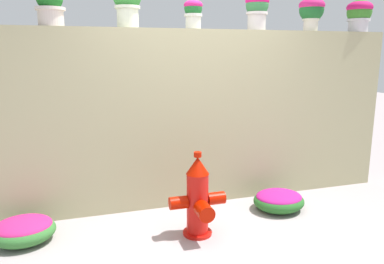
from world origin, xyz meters
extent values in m
plane|color=#A09494|center=(0.00, 0.00, 0.00)|extent=(24.00, 24.00, 0.00)
cube|color=tan|center=(0.00, 1.03, 1.03)|extent=(5.11, 0.28, 2.06)
cylinder|color=beige|center=(-1.51, 1.03, 2.15)|extent=(0.25, 0.25, 0.19)
cylinder|color=beige|center=(-1.51, 1.03, 2.23)|extent=(0.30, 0.30, 0.03)
cylinder|color=beige|center=(-0.72, 1.07, 2.18)|extent=(0.23, 0.23, 0.23)
cylinder|color=beige|center=(-0.72, 1.07, 2.28)|extent=(0.27, 0.27, 0.03)
cylinder|color=beige|center=(0.01, 1.04, 2.14)|extent=(0.17, 0.17, 0.17)
cylinder|color=beige|center=(0.01, 1.04, 2.21)|extent=(0.21, 0.21, 0.03)
sphere|color=#1C5F26|center=(0.01, 1.04, 2.29)|extent=(0.20, 0.20, 0.20)
ellipsoid|color=#C11B65|center=(0.01, 1.04, 2.32)|extent=(0.21, 0.21, 0.11)
cylinder|color=beige|center=(0.80, 1.02, 2.17)|extent=(0.22, 0.22, 0.21)
cylinder|color=beige|center=(0.80, 1.02, 2.26)|extent=(0.25, 0.25, 0.03)
sphere|color=#2F703B|center=(0.80, 1.02, 2.35)|extent=(0.27, 0.27, 0.27)
ellipsoid|color=#CB1361|center=(0.80, 1.02, 2.40)|extent=(0.28, 0.28, 0.15)
cylinder|color=beige|center=(1.55, 1.03, 2.14)|extent=(0.17, 0.17, 0.16)
cylinder|color=beige|center=(1.55, 1.03, 2.21)|extent=(0.21, 0.21, 0.03)
sphere|color=#1C5C28|center=(1.55, 1.03, 2.32)|extent=(0.30, 0.30, 0.30)
ellipsoid|color=#CA206A|center=(1.55, 1.03, 2.37)|extent=(0.32, 0.32, 0.17)
cylinder|color=silver|center=(2.25, 1.00, 2.14)|extent=(0.24, 0.24, 0.17)
cylinder|color=silver|center=(2.25, 1.00, 2.21)|extent=(0.29, 0.29, 0.03)
sphere|color=#387C29|center=(2.25, 1.00, 2.31)|extent=(0.31, 0.31, 0.31)
ellipsoid|color=#CA1760|center=(2.25, 1.00, 2.37)|extent=(0.32, 0.32, 0.17)
cylinder|color=red|center=(-0.22, 0.14, 0.01)|extent=(0.29, 0.29, 0.03)
cylinder|color=red|center=(-0.22, 0.14, 0.32)|extent=(0.22, 0.22, 0.64)
cone|color=#B81100|center=(-0.22, 0.14, 0.72)|extent=(0.23, 0.23, 0.17)
cylinder|color=#B81100|center=(-0.22, 0.14, 0.83)|extent=(0.08, 0.08, 0.05)
cylinder|color=#B81100|center=(-0.42, 0.14, 0.36)|extent=(0.18, 0.13, 0.13)
cylinder|color=#B81100|center=(-0.03, 0.14, 0.36)|extent=(0.18, 0.13, 0.13)
cylinder|color=#B81100|center=(-0.22, -0.06, 0.33)|extent=(0.16, 0.19, 0.16)
ellipsoid|color=#347231|center=(-1.88, 0.49, 0.11)|extent=(0.60, 0.54, 0.25)
ellipsoid|color=#C32068|center=(-1.88, 0.49, 0.17)|extent=(0.54, 0.48, 0.14)
ellipsoid|color=#266225|center=(0.87, 0.44, 0.11)|extent=(0.60, 0.54, 0.23)
ellipsoid|color=#A91A76|center=(0.87, 0.44, 0.16)|extent=(0.54, 0.48, 0.13)
camera|label=1|loc=(-1.31, -3.19, 1.80)|focal=35.14mm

